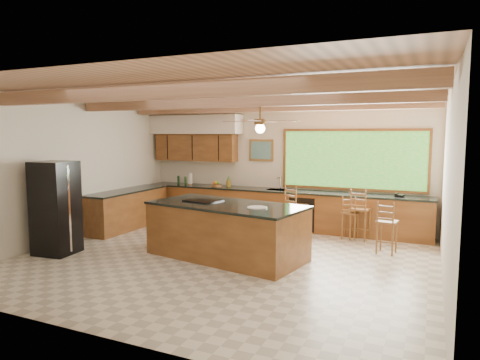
% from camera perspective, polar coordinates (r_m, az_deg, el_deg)
% --- Properties ---
extents(ground, '(7.20, 7.20, 0.00)m').
position_cam_1_polar(ground, '(7.90, -2.17, -10.46)').
color(ground, beige).
rests_on(ground, ground).
extents(room_shell, '(7.27, 6.54, 3.02)m').
position_cam_1_polar(room_shell, '(8.23, -1.26, 5.83)').
color(room_shell, beige).
rests_on(room_shell, ground).
extents(counter_run, '(7.12, 3.10, 1.23)m').
position_cam_1_polar(counter_run, '(10.36, -0.01, -3.82)').
color(counter_run, brown).
rests_on(counter_run, ground).
extents(island, '(3.05, 1.82, 1.02)m').
position_cam_1_polar(island, '(7.89, -1.82, -6.73)').
color(island, brown).
rests_on(island, ground).
extents(refrigerator, '(0.75, 0.73, 1.75)m').
position_cam_1_polar(refrigerator, '(8.78, -23.36, -3.42)').
color(refrigerator, black).
rests_on(refrigerator, ground).
extents(bar_stool_a, '(0.52, 0.52, 1.11)m').
position_cam_1_polar(bar_stool_a, '(9.71, 7.30, -3.39)').
color(bar_stool_a, brown).
rests_on(bar_stool_a, ground).
extents(bar_stool_b, '(0.45, 0.45, 1.11)m').
position_cam_1_polar(bar_stool_b, '(9.40, 15.70, -3.89)').
color(bar_stool_b, brown).
rests_on(bar_stool_b, ground).
extents(bar_stool_c, '(0.41, 0.41, 1.01)m').
position_cam_1_polar(bar_stool_c, '(8.51, 18.99, -5.42)').
color(bar_stool_c, brown).
rests_on(bar_stool_c, ground).
extents(bar_stool_d, '(0.36, 0.36, 0.95)m').
position_cam_1_polar(bar_stool_d, '(9.46, 14.42, -4.37)').
color(bar_stool_d, brown).
rests_on(bar_stool_d, ground).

